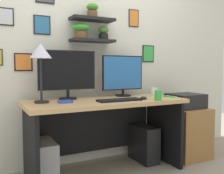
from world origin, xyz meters
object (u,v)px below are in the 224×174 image
at_px(computer_mouse, 144,98).
at_px(desk_lamp, 41,54).
at_px(scissors_tray, 65,102).
at_px(printer, 185,101).
at_px(monitor_right, 123,75).
at_px(drawer_cabinet, 185,132).
at_px(monitor_left, 67,72).
at_px(pen_cup, 158,95).
at_px(keyboard, 119,100).
at_px(cell_phone, 170,96).
at_px(coffee_mug, 154,92).
at_px(desk, 103,120).
at_px(computer_tower_left, 44,162).
at_px(computer_tower_right, 144,143).

relative_size(computer_mouse, desk_lamp, 0.17).
height_order(scissors_tray, printer, scissors_tray).
relative_size(monitor_right, drawer_cabinet, 0.85).
bearing_deg(monitor_left, pen_cup, -32.64).
bearing_deg(computer_mouse, drawer_cabinet, 12.40).
relative_size(keyboard, cell_phone, 3.14).
bearing_deg(coffee_mug, desk, -175.62).
distance_m(keyboard, scissors_tray, 0.52).
bearing_deg(desk_lamp, scissors_tray, -29.38).
distance_m(cell_phone, computer_tower_left, 1.47).
bearing_deg(drawer_cabinet, computer_mouse, -167.60).
relative_size(desk, pen_cup, 16.00).
bearing_deg(keyboard, monitor_left, 137.36).
bearing_deg(keyboard, monitor_right, 56.27).
relative_size(computer_tower_left, computer_tower_right, 0.98).
height_order(monitor_left, monitor_right, monitor_left).
height_order(keyboard, computer_mouse, computer_mouse).
relative_size(monitor_left, printer, 1.57).
distance_m(coffee_mug, computer_tower_left, 1.42).
relative_size(monitor_left, keyboard, 1.35).
bearing_deg(cell_phone, monitor_left, 153.61).
xyz_separation_m(desk_lamp, printer, (1.69, -0.05, -0.51)).
bearing_deg(keyboard, cell_phone, 4.33).
bearing_deg(computer_tower_left, monitor_left, 29.64).
xyz_separation_m(desk, computer_tower_left, (-0.61, 0.00, -0.34)).
xyz_separation_m(desk, scissors_tray, (-0.43, -0.10, 0.22)).
distance_m(drawer_cabinet, computer_tower_left, 1.68).
height_order(coffee_mug, drawer_cabinet, coffee_mug).
distance_m(keyboard, computer_mouse, 0.28).
relative_size(monitor_right, computer_mouse, 5.59).
height_order(cell_phone, coffee_mug, coffee_mug).
distance_m(coffee_mug, printer, 0.41).
distance_m(desk, desk_lamp, 0.90).
distance_m(computer_mouse, desk_lamp, 1.09).
height_order(desk_lamp, coffee_mug, desk_lamp).
xyz_separation_m(monitor_right, computer_tower_right, (0.22, -0.11, -0.79)).
height_order(cell_phone, scissors_tray, scissors_tray).
bearing_deg(cell_phone, desk, 158.43).
height_order(pen_cup, computer_tower_right, pen_cup).
xyz_separation_m(monitor_left, computer_tower_right, (0.86, -0.11, -0.82)).
distance_m(monitor_right, keyboard, 0.50).
height_order(desk_lamp, computer_tower_right, desk_lamp).
height_order(desk, computer_tower_left, desk).
distance_m(scissors_tray, computer_tower_right, 1.13).
height_order(computer_mouse, printer, computer_mouse).
bearing_deg(coffee_mug, computer_tower_left, -177.72).
distance_m(desk, monitor_right, 0.58).
distance_m(desk, computer_tower_left, 0.70).
distance_m(coffee_mug, drawer_cabinet, 0.64).
xyz_separation_m(desk_lamp, scissors_tray, (0.19, -0.11, -0.43)).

